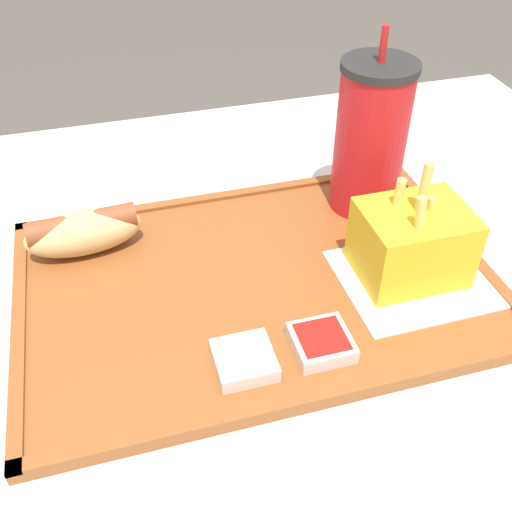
# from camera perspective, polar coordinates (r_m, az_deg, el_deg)

# --- Properties ---
(dining_table) EXTENTS (1.11, 0.80, 0.72)m
(dining_table) POSITION_cam_1_polar(r_m,az_deg,el_deg) (0.86, -3.00, -21.98)
(dining_table) COLOR beige
(dining_table) RESTS_ON ground_plane
(food_tray) EXTENTS (0.45, 0.30, 0.01)m
(food_tray) POSITION_cam_1_polar(r_m,az_deg,el_deg) (0.58, 0.00, -2.61)
(food_tray) COLOR brown
(food_tray) RESTS_ON dining_table
(paper_napkin) EXTENTS (0.15, 0.13, 0.00)m
(paper_napkin) POSITION_cam_1_polar(r_m,az_deg,el_deg) (0.60, 14.97, -2.02)
(paper_napkin) COLOR white
(paper_napkin) RESTS_ON food_tray
(soda_cup) EXTENTS (0.08, 0.08, 0.20)m
(soda_cup) POSITION_cam_1_polar(r_m,az_deg,el_deg) (0.65, 10.86, 10.99)
(soda_cup) COLOR red
(soda_cup) RESTS_ON food_tray
(hot_dog_far) EXTENTS (0.12, 0.05, 0.05)m
(hot_dog_far) POSITION_cam_1_polar(r_m,az_deg,el_deg) (0.62, -16.12, 2.32)
(hot_dog_far) COLOR #DBB270
(hot_dog_far) RESTS_ON food_tray
(fries_carton) EXTENTS (0.10, 0.08, 0.12)m
(fries_carton) POSITION_cam_1_polar(r_m,az_deg,el_deg) (0.58, 14.61, 1.23)
(fries_carton) COLOR gold
(fries_carton) RESTS_ON food_tray
(sauce_cup_mayo) EXTENTS (0.05, 0.05, 0.02)m
(sauce_cup_mayo) POSITION_cam_1_polar(r_m,az_deg,el_deg) (0.50, -1.13, -9.83)
(sauce_cup_mayo) COLOR silver
(sauce_cup_mayo) RESTS_ON food_tray
(sauce_cup_ketchup) EXTENTS (0.05, 0.05, 0.02)m
(sauce_cup_ketchup) POSITION_cam_1_polar(r_m,az_deg,el_deg) (0.52, 6.25, -8.15)
(sauce_cup_ketchup) COLOR silver
(sauce_cup_ketchup) RESTS_ON food_tray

